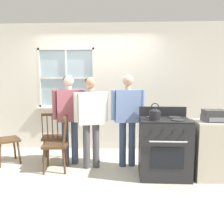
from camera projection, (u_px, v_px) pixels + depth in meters
name	position (u px, v px, depth m)	size (l,w,h in m)	color
ground_plane	(88.00, 172.00, 4.18)	(16.00, 16.00, 0.00)	#B2AD9E
wall_back	(99.00, 88.00, 5.38)	(6.40, 0.16, 2.70)	silver
chair_by_window	(57.00, 145.00, 4.19)	(0.45, 0.46, 0.93)	#4C331E
chair_near_wall	(54.00, 138.00, 4.70)	(0.48, 0.46, 0.93)	#4C331E
chair_center_cluster	(6.00, 140.00, 4.53)	(0.57, 0.58, 0.93)	#4C331E
person_elderly_left	(69.00, 112.00, 4.42)	(0.59, 0.34, 1.60)	#384766
person_teen_center	(91.00, 114.00, 4.25)	(0.59, 0.32, 1.57)	#4C4C51
person_adult_right	(128.00, 112.00, 4.33)	(0.60, 0.29, 1.61)	#384766
stove	(164.00, 147.00, 3.95)	(0.78, 0.68, 1.08)	#232326
kettle	(155.00, 114.00, 3.75)	(0.21, 0.17, 0.25)	black
potted_plant	(58.00, 105.00, 5.39)	(0.14, 0.14, 0.21)	#42474C
side_counter	(212.00, 150.00, 3.87)	(0.55, 0.50, 0.90)	beige
stereo	(214.00, 116.00, 3.78)	(0.34, 0.29, 0.18)	#38383A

